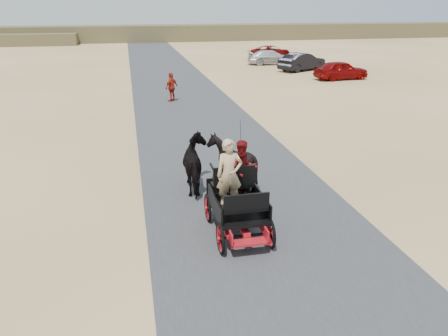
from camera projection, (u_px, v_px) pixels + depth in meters
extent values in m
plane|color=tan|center=(257.00, 221.00, 11.96)|extent=(140.00, 140.00, 0.00)
cube|color=#38383A|center=(257.00, 221.00, 11.95)|extent=(6.00, 140.00, 0.01)
cube|color=brown|center=(146.00, 33.00, 68.21)|extent=(140.00, 6.00, 2.40)
imported|color=black|center=(198.00, 164.00, 13.74)|extent=(0.91, 2.01, 1.70)
imported|color=black|center=(232.00, 162.00, 13.96)|extent=(1.37, 1.54, 1.70)
imported|color=tan|center=(229.00, 174.00, 10.84)|extent=(0.66, 0.43, 1.80)
imported|color=#660C0F|center=(243.00, 169.00, 11.48)|extent=(0.77, 0.60, 1.58)
imported|color=#9E2012|center=(172.00, 87.00, 26.31)|extent=(1.02, 1.00, 1.73)
imported|color=maroon|center=(341.00, 70.00, 34.00)|extent=(4.39, 2.13, 1.44)
imported|color=black|center=(302.00, 62.00, 38.49)|extent=(4.89, 3.60, 1.54)
imported|color=silver|center=(271.00, 57.00, 42.38)|extent=(4.76, 2.26, 1.34)
imported|color=maroon|center=(271.00, 52.00, 47.06)|extent=(5.34, 4.46, 1.36)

